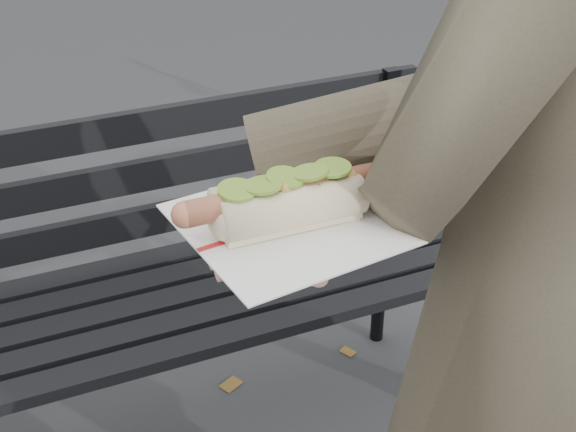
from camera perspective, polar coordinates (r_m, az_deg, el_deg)
name	(u,v)px	position (r m, az deg, el deg)	size (l,w,h in m)	color
park_bench	(157,267)	(1.96, -9.27, -3.58)	(1.50, 0.44, 0.88)	black
person	(530,305)	(1.14, 16.86, -6.07)	(0.70, 0.46, 1.93)	#413B2B
held_hotdog	(432,128)	(0.87, 10.18, 6.17)	(0.62, 0.30, 0.20)	#413B2B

